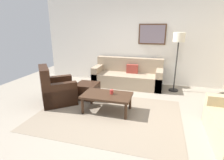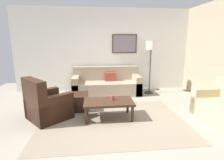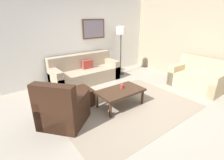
# 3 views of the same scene
# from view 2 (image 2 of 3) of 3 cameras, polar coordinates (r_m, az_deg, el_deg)

# --- Properties ---
(ground_plane) EXTENTS (8.00, 8.00, 0.00)m
(ground_plane) POSITION_cam_2_polar(r_m,az_deg,el_deg) (4.01, 0.19, -12.94)
(ground_plane) COLOR gray
(rear_partition) EXTENTS (6.00, 0.12, 2.80)m
(rear_partition) POSITION_cam_2_polar(r_m,az_deg,el_deg) (6.22, -2.52, 9.52)
(rear_partition) COLOR silver
(rear_partition) RESTS_ON ground_plane
(area_rug) EXTENTS (3.11, 2.30, 0.01)m
(area_rug) POSITION_cam_2_polar(r_m,az_deg,el_deg) (4.01, 0.19, -12.89)
(area_rug) COLOR gray
(area_rug) RESTS_ON ground_plane
(couch_main) EXTENTS (2.17, 0.86, 0.88)m
(couch_main) POSITION_cam_2_polar(r_m,az_deg,el_deg) (5.90, -1.81, -1.45)
(couch_main) COLOR gray
(couch_main) RESTS_ON ground_plane
(armchair_leather) EXTENTS (1.13, 1.13, 0.95)m
(armchair_leather) POSITION_cam_2_polar(r_m,az_deg,el_deg) (4.24, -20.53, -7.84)
(armchair_leather) COLOR black
(armchair_leather) RESTS_ON ground_plane
(ottoman) EXTENTS (0.56, 0.56, 0.40)m
(ottoman) POSITION_cam_2_polar(r_m,az_deg,el_deg) (4.66, -11.18, -6.83)
(ottoman) COLOR black
(ottoman) RESTS_ON ground_plane
(coffee_table) EXTENTS (1.10, 0.64, 0.41)m
(coffee_table) POSITION_cam_2_polar(r_m,az_deg,el_deg) (4.01, -1.11, -7.40)
(coffee_table) COLOR #382316
(coffee_table) RESTS_ON ground_plane
(cup) EXTENTS (0.08, 0.08, 0.10)m
(cup) POSITION_cam_2_polar(r_m,az_deg,el_deg) (4.04, 0.15, -5.72)
(cup) COLOR #B2332D
(cup) RESTS_ON coffee_table
(lamp_standing) EXTENTS (0.32, 0.32, 1.71)m
(lamp_standing) POSITION_cam_2_polar(r_m,az_deg,el_deg) (5.90, 12.39, 9.16)
(lamp_standing) COLOR black
(lamp_standing) RESTS_ON ground_plane
(framed_artwork) EXTENTS (0.85, 0.04, 0.63)m
(framed_artwork) POSITION_cam_2_polar(r_m,az_deg,el_deg) (6.21, 4.03, 11.57)
(framed_artwork) COLOR #472D1C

